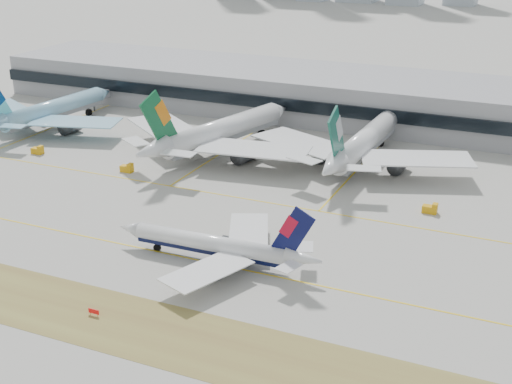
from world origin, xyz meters
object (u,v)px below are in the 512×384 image
at_px(taxiing_airliner, 217,246).
at_px(widebody_eva, 218,133).
at_px(terminal, 370,98).
at_px(widebody_cathay, 362,144).
at_px(widebody_korean, 49,111).

distance_m(taxiing_airliner, widebody_eva, 71.53).
bearing_deg(widebody_eva, taxiing_airliner, -138.81).
bearing_deg(terminal, taxiing_airliner, -89.52).
xyz_separation_m(widebody_eva, widebody_cathay, (42.21, 7.21, -0.25)).
distance_m(widebody_eva, widebody_cathay, 42.82).
bearing_deg(widebody_cathay, terminal, 14.65).
bearing_deg(widebody_korean, widebody_eva, -85.29).
relative_size(taxiing_airliner, terminal, 0.16).
height_order(widebody_korean, widebody_cathay, widebody_cathay).
relative_size(taxiing_airliner, widebody_korean, 0.76).
height_order(widebody_korean, terminal, widebody_korean).
bearing_deg(widebody_korean, taxiing_airliner, -118.40).
bearing_deg(widebody_cathay, taxiing_airliner, 173.63).
bearing_deg(widebody_cathay, widebody_korean, 94.97).
xyz_separation_m(widebody_korean, terminal, (94.87, 54.03, 1.70)).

